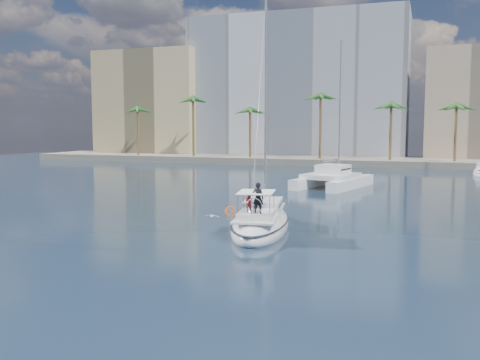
% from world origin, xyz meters
% --- Properties ---
extents(ground, '(160.00, 160.00, 0.00)m').
position_xyz_m(ground, '(0.00, 0.00, 0.00)').
color(ground, black).
rests_on(ground, ground).
extents(quay, '(120.00, 14.00, 1.20)m').
position_xyz_m(quay, '(0.00, 61.00, 0.60)').
color(quay, gray).
rests_on(quay, ground).
extents(building_modern, '(42.00, 16.00, 28.00)m').
position_xyz_m(building_modern, '(-12.00, 73.00, 14.00)').
color(building_modern, silver).
rests_on(building_modern, ground).
extents(building_tan_left, '(22.00, 14.00, 22.00)m').
position_xyz_m(building_tan_left, '(-42.00, 69.00, 11.00)').
color(building_tan_left, tan).
rests_on(building_tan_left, ground).
extents(palm_left, '(3.60, 3.60, 12.30)m').
position_xyz_m(palm_left, '(-34.00, 57.00, 10.28)').
color(palm_left, brown).
rests_on(palm_left, ground).
extents(palm_centre, '(3.60, 3.60, 12.30)m').
position_xyz_m(palm_centre, '(0.00, 57.00, 10.28)').
color(palm_centre, brown).
rests_on(palm_centre, ground).
extents(main_sloop, '(5.41, 11.57, 16.52)m').
position_xyz_m(main_sloop, '(2.43, -0.08, 0.52)').
color(main_sloop, white).
rests_on(main_sloop, ground).
extents(catamaran, '(7.90, 11.95, 16.13)m').
position_xyz_m(catamaran, '(2.78, 25.82, 1.12)').
color(catamaran, white).
rests_on(catamaran, ground).
extents(seagull, '(1.01, 0.43, 0.19)m').
position_xyz_m(seagull, '(-0.88, -0.39, 0.80)').
color(seagull, silver).
rests_on(seagull, ground).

